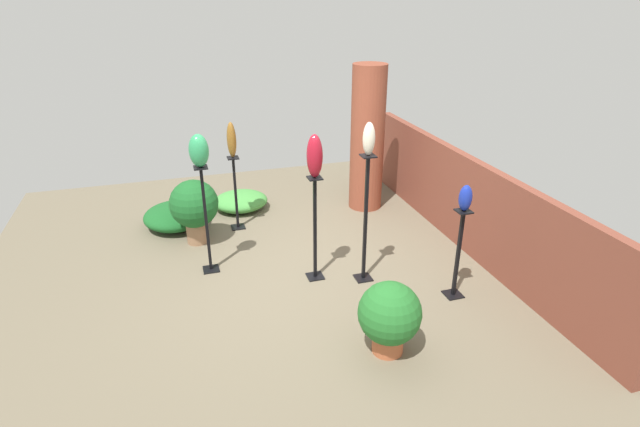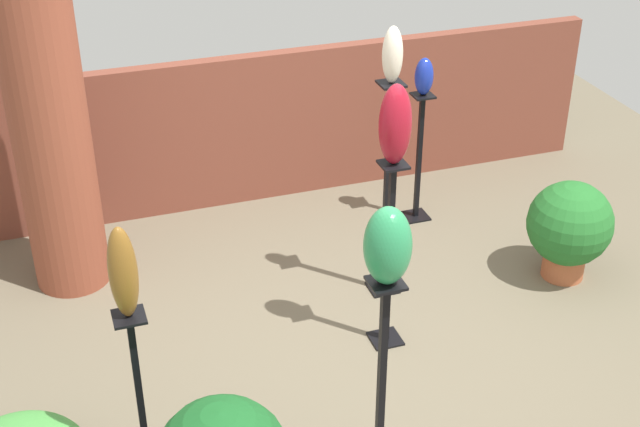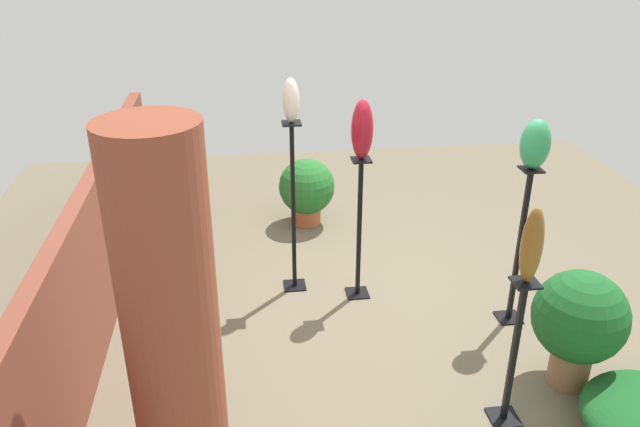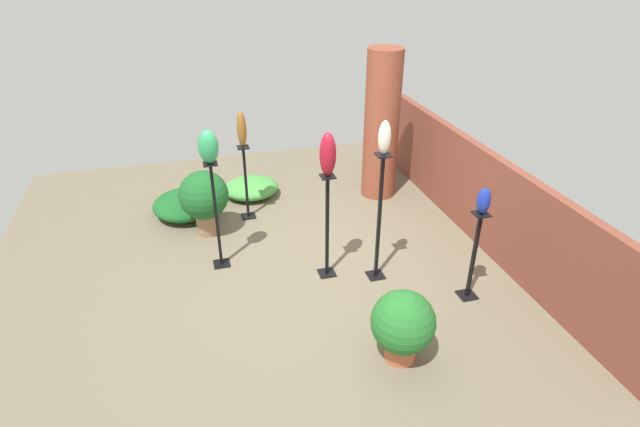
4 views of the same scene
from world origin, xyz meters
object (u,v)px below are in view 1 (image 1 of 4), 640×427
pedestal_jade (207,225)px  art_vase_cobalt (465,198)px  pedestal_ruby (315,233)px  art_vase_ivory (369,139)px  brick_pillar (367,139)px  art_vase_bronze (232,140)px  pedestal_cobalt (458,258)px  pedestal_ivory (365,225)px  pedestal_bronze (236,197)px  art_vase_jade (199,151)px  art_vase_ruby (315,156)px  potted_plant_back_center (390,315)px  potted_plant_mid_left (194,206)px

pedestal_jade → art_vase_cobalt: pedestal_jade is taller
pedestal_ruby → art_vase_ivory: art_vase_ivory is taller
brick_pillar → pedestal_ruby: brick_pillar is taller
art_vase_bronze → art_vase_ivory: 2.31m
brick_pillar → pedestal_cobalt: 2.81m
pedestal_ivory → art_vase_bronze: size_ratio=3.16×
pedestal_bronze → pedestal_ivory: pedestal_ivory is taller
art_vase_jade → pedestal_jade: bearing=0.0°
pedestal_cobalt → pedestal_bronze: (-2.53, -2.13, 0.01)m
pedestal_ruby → art_vase_ruby: size_ratio=2.61×
art_vase_ivory → art_vase_bronze: bearing=-146.2°
pedestal_cobalt → pedestal_bronze: pedestal_bronze is taller
pedestal_jade → art_vase_ruby: (0.55, 1.21, 0.93)m
brick_pillar → art_vase_bronze: bearing=-84.4°
pedestal_ruby → potted_plant_back_center: size_ratio=1.74×
pedestal_ivory → art_vase_cobalt: 1.19m
pedestal_jade → potted_plant_mid_left: (-0.83, -0.10, -0.09)m
art_vase_ruby → potted_plant_mid_left: (-1.38, -1.31, -1.01)m
brick_pillar → art_vase_ruby: (1.88, -1.40, 0.43)m
pedestal_cobalt → pedestal_ruby: (-0.85, -1.42, 0.11)m
pedestal_bronze → potted_plant_back_center: bearing=17.3°
art_vase_ruby → pedestal_cobalt: bearing=59.1°
brick_pillar → pedestal_cobalt: bearing=0.3°
brick_pillar → potted_plant_back_center: (3.41, -1.11, -0.71)m
art_vase_jade → potted_plant_back_center: size_ratio=0.52×
pedestal_ruby → art_vase_cobalt: 1.77m
art_vase_cobalt → pedestal_bronze: bearing=-139.9°
potted_plant_back_center → brick_pillar: bearing=161.9°
art_vase_ivory → art_vase_jade: size_ratio=0.95×
pedestal_bronze → pedestal_cobalt: bearing=40.1°
pedestal_jade → art_vase_ivory: size_ratio=3.71×
pedestal_jade → art_vase_bronze: size_ratio=2.74×
brick_pillar → pedestal_jade: 2.98m
pedestal_ruby → pedestal_jade: (-0.55, -1.21, 0.03)m
art_vase_cobalt → potted_plant_mid_left: size_ratio=0.32×
brick_pillar → potted_plant_mid_left: brick_pillar is taller
art_vase_cobalt → art_vase_jade: 3.01m
art_vase_cobalt → art_vase_bronze: size_ratio=0.58×
pedestal_ivory → pedestal_ruby: bearing=-110.4°
potted_plant_mid_left → art_vase_ivory: bearing=49.6°
art_vase_ivory → potted_plant_mid_left: art_vase_ivory is taller
pedestal_ivory → art_vase_jade: 2.10m
pedestal_ivory → art_vase_jade: size_ratio=4.07×
art_vase_ivory → art_vase_jade: bearing=-113.2°
pedestal_ivory → potted_plant_mid_left: 2.46m
art_vase_ruby → pedestal_ivory: bearing=69.6°
pedestal_bronze → pedestal_ivory: size_ratio=0.69×
pedestal_bronze → pedestal_jade: bearing=-24.3°
potted_plant_back_center → potted_plant_mid_left: bearing=-151.1°
pedestal_ivory → potted_plant_back_center: bearing=-11.3°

